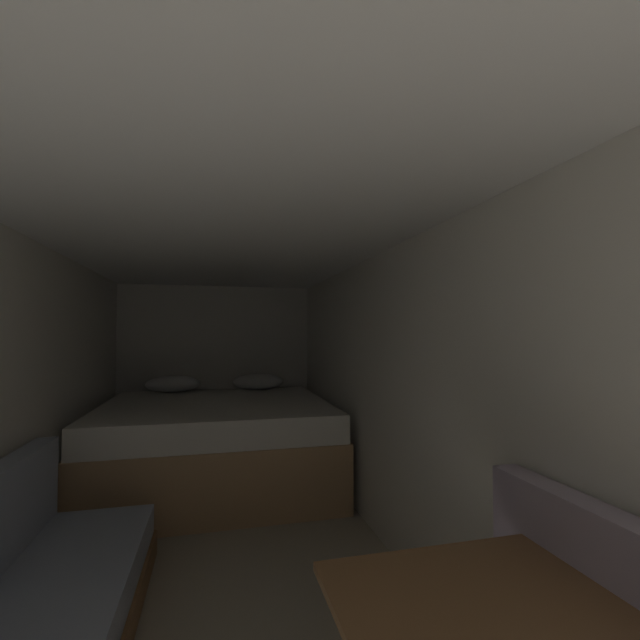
{
  "coord_description": "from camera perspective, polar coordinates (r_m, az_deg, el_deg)",
  "views": [
    {
      "loc": [
        -0.02,
        -0.4,
        1.44
      ],
      "look_at": [
        0.7,
        2.51,
        1.54
      ],
      "focal_mm": 23.74,
      "sensor_mm": 36.0,
      "label": 1
    }
  ],
  "objects": [
    {
      "name": "ground_plane",
      "position": [
        2.87,
        -13.68,
        -32.03
      ],
      "size": [
        7.49,
        7.49,
        0.0
      ],
      "primitive_type": "plane",
      "color": "#A39984"
    },
    {
      "name": "wall_right",
      "position": [
        2.77,
        11.17,
        -10.84
      ],
      "size": [
        0.05,
        5.49,
        2.02
      ],
      "primitive_type": "cube",
      "color": "silver",
      "rests_on": "ground"
    },
    {
      "name": "bed",
      "position": [
        4.34,
        -13.77,
        -15.71
      ],
      "size": [
        2.1,
        1.95,
        0.98
      ],
      "color": "tan",
      "rests_on": "ground"
    },
    {
      "name": "wall_back",
      "position": [
        5.26,
        -13.76,
        -6.55
      ],
      "size": [
        2.32,
        0.05,
        2.02
      ],
      "primitive_type": "cube",
      "color": "silver",
      "rests_on": "ground"
    },
    {
      "name": "ceiling_slab",
      "position": [
        2.55,
        -13.31,
        11.82
      ],
      "size": [
        2.32,
        5.49,
        0.05
      ],
      "primitive_type": "cube",
      "color": "white",
      "rests_on": "wall_left"
    }
  ]
}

